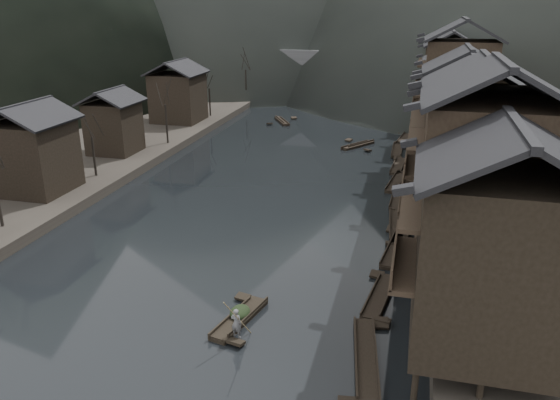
% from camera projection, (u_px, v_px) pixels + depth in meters
% --- Properties ---
extents(water, '(300.00, 300.00, 0.00)m').
position_uv_depth(water, '(205.00, 274.00, 37.70)').
color(water, black).
rests_on(water, ground).
extents(left_bank, '(40.00, 200.00, 1.20)m').
position_uv_depth(left_bank, '(85.00, 121.00, 81.88)').
color(left_bank, '#2D2823').
rests_on(left_bank, ground).
extents(stilt_houses, '(9.00, 67.60, 16.22)m').
position_uv_depth(stilt_houses, '(465.00, 107.00, 47.88)').
color(stilt_houses, black).
rests_on(stilt_houses, ground).
extents(left_houses, '(8.10, 53.20, 8.73)m').
position_uv_depth(left_houses, '(93.00, 119.00, 58.72)').
color(left_houses, black).
rests_on(left_houses, left_bank).
extents(bare_trees, '(3.75, 75.76, 7.50)m').
position_uv_depth(bare_trees, '(153.00, 104.00, 64.27)').
color(bare_trees, black).
rests_on(bare_trees, left_bank).
extents(moored_sampans, '(3.18, 73.64, 0.47)m').
position_uv_depth(moored_sampans, '(400.00, 173.00, 58.82)').
color(moored_sampans, black).
rests_on(moored_sampans, water).
extents(midriver_boats, '(16.87, 38.08, 0.45)m').
position_uv_depth(midriver_boats, '(335.00, 117.00, 86.42)').
color(midriver_boats, black).
rests_on(midriver_boats, water).
extents(stone_bridge, '(40.00, 6.00, 9.00)m').
position_uv_depth(stone_bridge, '(347.00, 71.00, 101.38)').
color(stone_bridge, '#4C4C4F').
rests_on(stone_bridge, ground).
extents(hero_sampan, '(2.22, 5.46, 0.44)m').
position_uv_depth(hero_sampan, '(240.00, 318.00, 32.08)').
color(hero_sampan, black).
rests_on(hero_sampan, water).
extents(cargo_heap, '(1.19, 1.56, 0.71)m').
position_uv_depth(cargo_heap, '(240.00, 307.00, 32.11)').
color(cargo_heap, black).
rests_on(cargo_heap, hero_sampan).
extents(boatman, '(0.71, 0.53, 1.78)m').
position_uv_depth(boatman, '(236.00, 319.00, 29.92)').
color(boatman, slate).
rests_on(boatman, hero_sampan).
extents(bamboo_pole, '(0.99, 2.38, 3.51)m').
position_uv_depth(bamboo_pole, '(238.00, 277.00, 28.95)').
color(bamboo_pole, '#8C7A51').
rests_on(bamboo_pole, boatman).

